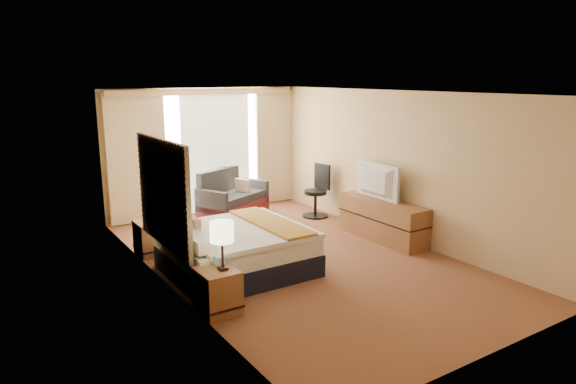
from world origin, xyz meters
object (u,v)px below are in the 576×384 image
bed (237,249)px  lamp_right (150,196)px  loveseat (232,199)px  television (373,181)px  media_dresser (382,220)px  desk_chair (317,193)px  nightstand_left (218,291)px  nightstand_right (151,238)px  floor_lamp (171,172)px  lamp_left (222,233)px

bed → lamp_right: 1.79m
bed → loveseat: size_ratio=1.15×
bed → television: (2.84, 0.23, 0.67)m
media_dresser → desk_chair: size_ratio=1.67×
loveseat → lamp_right: size_ratio=3.17×
nightstand_left → bed: 1.33m
nightstand_right → floor_lamp: (0.69, 0.85, 0.88)m
nightstand_left → nightstand_right: same height
media_dresser → lamp_right: size_ratio=3.38×
media_dresser → loveseat: 3.35m
bed → floor_lamp: (-0.12, 2.29, 0.81)m
desk_chair → television: size_ratio=0.99×
media_dresser → floor_lamp: (-3.01, 2.30, 0.80)m
loveseat → floor_lamp: size_ratio=1.03×
nightstand_right → bed: 1.65m
nightstand_left → loveseat: (2.25, 4.07, 0.03)m
desk_chair → television: (0.02, -1.62, 0.53)m
nightstand_right → bed: bearing=-60.7°
media_dresser → lamp_left: size_ratio=2.96×
nightstand_left → desk_chair: size_ratio=0.51×
lamp_left → lamp_right: 2.60m
loveseat → nightstand_left: bearing=-143.3°
media_dresser → nightstand_left: bearing=-164.2°
desk_chair → lamp_left: lamp_left is taller
media_dresser → bed: (-2.89, 0.01, -0.01)m
media_dresser → floor_lamp: bearing=142.6°
nightstand_left → nightstand_right: 2.50m
desk_chair → television: television is taller
nightstand_left → television: (3.65, 1.29, 0.74)m
lamp_left → television: television is taller
loveseat → lamp_left: (-2.20, -4.11, 0.71)m
nightstand_right → desk_chair: size_ratio=0.51×
nightstand_right → loveseat: (2.25, 1.57, 0.03)m
nightstand_left → bed: size_ratio=0.28×
nightstand_right → desk_chair: bearing=6.3°
lamp_left → television: 3.83m
media_dresser → television: 0.71m
desk_chair → lamp_left: size_ratio=1.78×
floor_lamp → lamp_left: floor_lamp is taller
bed → lamp_left: size_ratio=3.19×
lamp_right → television: size_ratio=0.49×
loveseat → television: television is taller
nightstand_left → television: 3.94m
lamp_right → floor_lamp: bearing=50.7°
bed → lamp_right: (-0.77, 1.49, 0.62)m
bed → lamp_left: 1.50m
nightstand_right → loveseat: 2.74m
desk_chair → nightstand_left: bearing=-149.6°
nightstand_right → desk_chair: desk_chair is taller
media_dresser → television: size_ratio=1.65×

